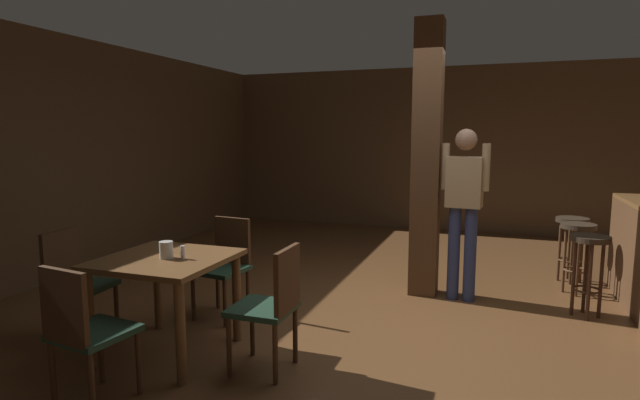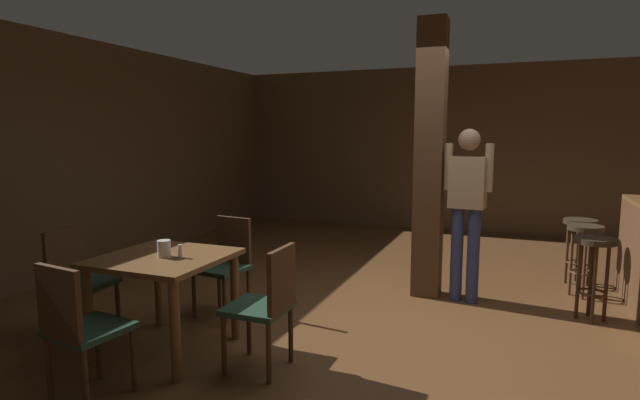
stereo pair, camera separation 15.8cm
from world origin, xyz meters
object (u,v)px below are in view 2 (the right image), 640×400
standing_person (467,203)px  chair_west (76,276)px  bar_stool_near (594,259)px  bar_stool_far (579,236)px  dining_table (164,273)px  chair_east (267,301)px  bar_stool_mid (584,243)px  napkin_cup (164,249)px  salt_shaker (180,251)px  chair_south (78,325)px  chair_north (226,261)px

standing_person → chair_west: bearing=-144.7°
bar_stool_near → bar_stool_far: bearing=89.7°
dining_table → chair_east: chair_east is taller
chair_west → bar_stool_near: chair_west is taller
chair_west → bar_stool_mid: (4.02, 2.67, 0.05)m
napkin_cup → salt_shaker: 0.13m
napkin_cup → bar_stool_far: bearing=44.9°
chair_south → chair_east: bearing=42.6°
bar_stool_near → chair_south: bearing=-139.0°
bar_stool_far → bar_stool_mid: bearing=-90.0°
chair_south → chair_north: size_ratio=1.00×
chair_south → chair_west: same height
chair_east → bar_stool_near: size_ratio=1.17×
chair_east → bar_stool_mid: 3.49m
bar_stool_mid → bar_stool_far: 0.44m
bar_stool_mid → chair_east: bearing=-130.7°
bar_stool_mid → chair_west: bearing=-146.4°
dining_table → chair_south: 0.82m
chair_south → standing_person: (2.03, 2.84, 0.50)m
dining_table → salt_shaker: (0.16, -0.00, 0.18)m
chair_west → salt_shaker: bearing=1.6°
chair_west → dining_table: bearing=2.1°
chair_west → bar_stool_mid: chair_west is taller
chair_north → bar_stool_near: (3.14, 1.06, 0.06)m
dining_table → chair_east: bearing=-0.3°
napkin_cup → bar_stool_far: napkin_cup is taller
bar_stool_mid → salt_shaker: bearing=-138.6°
chair_south → bar_stool_near: 4.17m
dining_table → napkin_cup: bearing=-44.1°
dining_table → napkin_cup: 0.20m
chair_south → bar_stool_mid: chair_south is taller
bar_stool_mid → bar_stool_far: size_ratio=1.01×
chair_west → standing_person: 3.59m
chair_south → chair_west: 1.17m
napkin_cup → chair_south: bearing=-92.4°
chair_west → bar_stool_mid: size_ratio=1.19×
chair_south → bar_stool_mid: size_ratio=1.19×
standing_person → napkin_cup: bearing=-134.2°
napkin_cup → bar_stool_far: (3.12, 3.11, -0.27)m
chair_south → salt_shaker: bearing=79.1°
chair_south → chair_north: bearing=89.7°
salt_shaker → bar_stool_far: size_ratio=0.13×
dining_table → salt_shaker: 0.24m
dining_table → bar_stool_near: (3.15, 1.92, -0.06)m
salt_shaker → bar_stool_mid: size_ratio=0.13×
dining_table → chair_east: 0.89m
napkin_cup → bar_stool_far: size_ratio=0.17×
standing_person → bar_stool_mid: (1.12, 0.62, -0.44)m
dining_table → chair_south: chair_south is taller
chair_north → bar_stool_far: chair_north is taller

